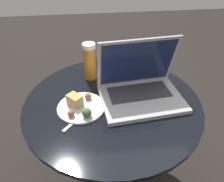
# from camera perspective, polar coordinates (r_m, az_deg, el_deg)

# --- Properties ---
(ground_plane) EXTENTS (6.00, 6.00, 0.00)m
(ground_plane) POSITION_cam_1_polar(r_m,az_deg,el_deg) (1.34, 0.11, -20.40)
(ground_plane) COLOR black
(table) EXTENTS (0.76, 0.76, 0.53)m
(table) POSITION_cam_1_polar(r_m,az_deg,el_deg) (1.02, 0.13, -7.57)
(table) COLOR #9E9EA3
(table) RESTS_ON ground_plane
(laptop) EXTENTS (0.37, 0.28, 0.26)m
(laptop) POSITION_cam_1_polar(r_m,az_deg,el_deg) (0.94, 7.32, 1.16)
(laptop) COLOR #B2B2B7
(laptop) RESTS_ON table
(beer_glass) EXTENTS (0.06, 0.06, 0.18)m
(beer_glass) POSITION_cam_1_polar(r_m,az_deg,el_deg) (1.05, -5.82, 7.72)
(beer_glass) COLOR #C6701E
(beer_glass) RESTS_ON table
(snack_plate) EXTENTS (0.20, 0.20, 0.06)m
(snack_plate) POSITION_cam_1_polar(r_m,az_deg,el_deg) (0.90, -8.30, -3.92)
(snack_plate) COLOR silver
(snack_plate) RESTS_ON table
(fork) EXTENTS (0.13, 0.14, 0.00)m
(fork) POSITION_cam_1_polar(r_m,az_deg,el_deg) (0.87, -7.99, -6.45)
(fork) COLOR silver
(fork) RESTS_ON table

